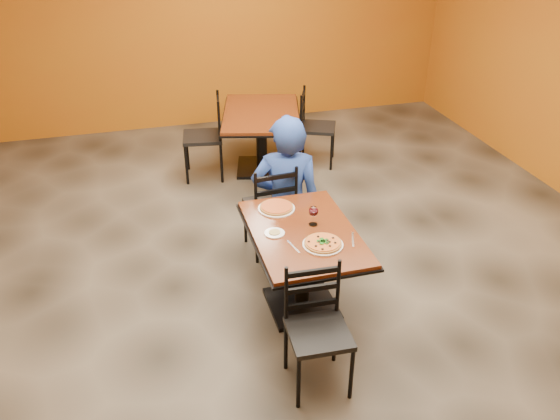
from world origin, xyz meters
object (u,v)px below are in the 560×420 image
object	(u,v)px
chair_second_right	(318,128)
wine_glass	(313,215)
table_main	(303,251)
plate_main	(323,245)
side_plate	(275,233)
chair_main_near	(319,334)
chair_main_far	(270,207)
chair_second_left	(203,137)
pizza_far	(276,207)
plate_far	(276,208)
table_second	(261,127)
diner	(286,185)
pizza_main	(323,243)

from	to	relation	value
chair_second_right	wine_glass	size ratio (longest dim) A/B	5.27
table_main	plate_main	distance (m)	0.32
chair_second_right	side_plate	bearing A→B (deg)	177.74
chair_main_near	chair_main_far	xyz separation A→B (m)	(0.12, 1.78, 0.01)
chair_second_left	pizza_far	world-z (taller)	chair_second_left
table_main	plate_far	bearing A→B (deg)	106.13
side_plate	wine_glass	world-z (taller)	wine_glass
chair_main_far	side_plate	xyz separation A→B (m)	(-0.19, -0.91, 0.29)
wine_glass	plate_main	bearing A→B (deg)	-94.43
chair_second_right	side_plate	world-z (taller)	chair_second_right
table_second	plate_far	xyz separation A→B (m)	(-0.44, -2.32, 0.19)
chair_second_left	side_plate	size ratio (longest dim) A/B	6.29
diner	plate_far	distance (m)	0.57
chair_main_far	chair_main_near	bearing A→B (deg)	82.42
chair_second_left	diner	distance (m)	1.88
chair_second_left	pizza_far	bearing A→B (deg)	15.77
pizza_far	diner	bearing A→B (deg)	65.57
table_second	diner	size ratio (longest dim) A/B	1.13
side_plate	wine_glass	xyz separation A→B (m)	(0.33, 0.05, 0.08)
side_plate	table_main	bearing A→B (deg)	-5.24
pizza_main	side_plate	bearing A→B (deg)	140.49
chair_main_near	diner	distance (m)	1.80
table_second	plate_far	world-z (taller)	plate_far
table_second	wine_glass	bearing A→B (deg)	-94.72
chair_second_right	plate_main	size ratio (longest dim) A/B	3.06
plate_main	pizza_main	xyz separation A→B (m)	(0.00, 0.00, 0.02)
chair_second_left	chair_second_right	world-z (taller)	chair_second_left
table_second	pizza_main	world-z (taller)	pizza_main
pizza_far	chair_main_near	bearing A→B (deg)	-91.73
diner	chair_second_left	bearing A→B (deg)	-59.20
chair_main_far	pizza_main	world-z (taller)	chair_main_far
plate_main	wine_glass	size ratio (longest dim) A/B	1.72
table_main	pizza_main	bearing A→B (deg)	-71.19
table_second	diner	world-z (taller)	diner
chair_main_near	diner	xyz separation A→B (m)	(0.27, 1.76, 0.23)
plate_far	wine_glass	xyz separation A→B (m)	(0.22, -0.32, 0.08)
chair_main_far	table_second	bearing A→B (deg)	-105.20
table_main	chair_main_near	distance (m)	0.87
chair_main_near	wine_glass	distance (m)	1.03
table_second	side_plate	distance (m)	2.75
table_second	pizza_far	distance (m)	2.37
chair_main_far	wine_glass	distance (m)	0.95
wine_glass	diner	bearing A→B (deg)	88.74
plate_main	plate_far	size ratio (longest dim) A/B	1.00
chair_main_far	chair_second_left	xyz separation A→B (m)	(-0.36, 1.78, 0.03)
pizza_main	plate_far	size ratio (longest dim) A/B	0.92
table_main	pizza_main	distance (m)	0.33
table_main	wine_glass	size ratio (longest dim) A/B	6.83
table_main	side_plate	distance (m)	0.30
chair_second_right	plate_far	bearing A→B (deg)	176.54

